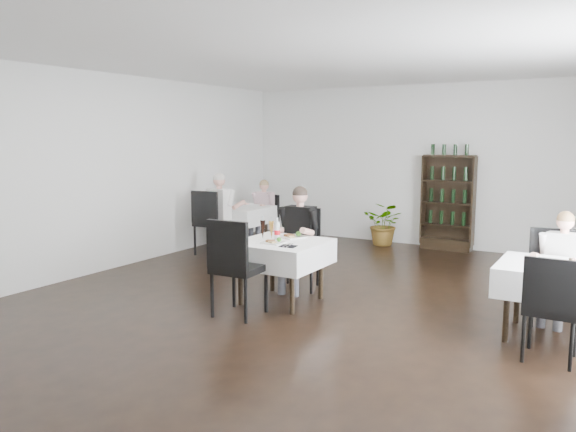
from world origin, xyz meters
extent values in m
plane|color=black|center=(0.00, 0.00, 0.00)|extent=(9.00, 9.00, 0.00)
plane|color=white|center=(0.00, 0.00, 3.00)|extent=(9.00, 9.00, 0.00)
plane|color=white|center=(0.00, 4.50, 1.50)|extent=(7.00, 0.00, 7.00)
plane|color=white|center=(-3.50, 0.00, 1.50)|extent=(0.00, 9.00, 9.00)
cube|color=black|center=(0.60, 4.32, 0.10)|extent=(0.90, 0.28, 0.20)
cylinder|color=black|center=(-0.67, -0.36, 0.35)|extent=(0.06, 0.06, 0.71)
cylinder|color=black|center=(-0.67, 0.36, 0.35)|extent=(0.06, 0.06, 0.71)
cylinder|color=black|center=(0.07, -0.36, 0.35)|extent=(0.06, 0.06, 0.71)
cylinder|color=black|center=(0.07, 0.36, 0.35)|extent=(0.06, 0.06, 0.71)
cube|color=black|center=(-0.30, 0.00, 0.73)|extent=(0.85, 0.85, 0.04)
cube|color=white|center=(-0.30, 0.00, 0.62)|extent=(1.03, 1.03, 0.30)
cylinder|color=black|center=(-3.04, 2.16, 0.35)|extent=(0.06, 0.06, 0.71)
cylinder|color=black|center=(-3.04, 2.84, 0.35)|extent=(0.06, 0.06, 0.71)
cylinder|color=black|center=(-2.36, 2.16, 0.35)|extent=(0.06, 0.06, 0.71)
cylinder|color=black|center=(-2.36, 2.84, 0.35)|extent=(0.06, 0.06, 0.71)
cube|color=black|center=(-2.70, 2.50, 0.73)|extent=(0.80, 0.80, 0.04)
cube|color=white|center=(-2.70, 2.50, 0.62)|extent=(0.98, 0.98, 0.30)
cylinder|color=black|center=(2.36, -0.04, 0.35)|extent=(0.06, 0.06, 0.71)
cylinder|color=black|center=(2.36, 0.64, 0.35)|extent=(0.06, 0.06, 0.71)
cube|color=black|center=(2.70, 0.30, 0.73)|extent=(0.80, 0.80, 0.04)
cube|color=white|center=(2.70, 0.30, 0.62)|extent=(0.98, 0.98, 0.30)
imported|color=#22571D|center=(-0.51, 4.12, 0.41)|extent=(0.76, 0.66, 0.82)
cylinder|color=black|center=(-0.56, 0.38, 0.25)|extent=(0.04, 0.04, 0.49)
cylinder|color=black|center=(-0.67, 0.79, 0.25)|extent=(0.04, 0.04, 0.49)
cylinder|color=black|center=(-0.15, 0.50, 0.25)|extent=(0.04, 0.04, 0.49)
cylinder|color=black|center=(-0.26, 0.91, 0.25)|extent=(0.04, 0.04, 0.49)
cube|color=black|center=(-0.41, 0.64, 0.52)|extent=(0.61, 0.61, 0.07)
cube|color=black|center=(-0.47, 0.86, 0.81)|extent=(0.49, 0.19, 0.53)
cylinder|color=black|center=(-0.23, -0.46, 0.26)|extent=(0.04, 0.04, 0.52)
cylinder|color=black|center=(-0.21, -0.91, 0.26)|extent=(0.04, 0.04, 0.52)
cylinder|color=black|center=(-0.68, -0.48, 0.26)|extent=(0.04, 0.04, 0.52)
cylinder|color=black|center=(-0.66, -0.93, 0.26)|extent=(0.04, 0.04, 0.52)
cube|color=black|center=(-0.45, -0.69, 0.55)|extent=(0.54, 0.54, 0.08)
cube|color=black|center=(-0.43, -0.93, 0.85)|extent=(0.52, 0.08, 0.56)
cylinder|color=black|center=(-2.86, 3.06, 0.21)|extent=(0.03, 0.03, 0.43)
cylinder|color=black|center=(-2.72, 3.41, 0.21)|extent=(0.03, 0.03, 0.43)
cylinder|color=black|center=(-2.51, 2.93, 0.21)|extent=(0.03, 0.03, 0.43)
cylinder|color=black|center=(-2.38, 3.27, 0.21)|extent=(0.03, 0.03, 0.43)
cube|color=black|center=(-2.62, 3.17, 0.45)|extent=(0.55, 0.55, 0.06)
cube|color=black|center=(-2.54, 3.35, 0.70)|extent=(0.41, 0.20, 0.46)
cylinder|color=black|center=(-2.61, 2.07, 0.26)|extent=(0.04, 0.04, 0.51)
cylinder|color=black|center=(-2.58, 1.62, 0.26)|extent=(0.04, 0.04, 0.51)
cylinder|color=black|center=(-3.05, 2.04, 0.26)|extent=(0.04, 0.04, 0.51)
cylinder|color=black|center=(-3.02, 1.59, 0.26)|extent=(0.04, 0.04, 0.51)
cube|color=black|center=(-2.82, 1.83, 0.55)|extent=(0.55, 0.55, 0.08)
cube|color=black|center=(-2.80, 1.60, 0.85)|extent=(0.52, 0.09, 0.56)
cylinder|color=black|center=(2.53, 0.57, 0.23)|extent=(0.04, 0.04, 0.47)
cylinder|color=black|center=(2.44, 0.97, 0.23)|extent=(0.04, 0.04, 0.47)
cylinder|color=black|center=(2.93, 0.66, 0.23)|extent=(0.04, 0.04, 0.47)
cylinder|color=black|center=(2.84, 1.06, 0.23)|extent=(0.04, 0.04, 0.47)
cube|color=black|center=(2.69, 0.81, 0.50)|extent=(0.56, 0.56, 0.07)
cube|color=black|center=(2.64, 1.02, 0.78)|extent=(0.47, 0.15, 0.51)
cylinder|color=black|center=(2.99, -0.11, 0.23)|extent=(0.04, 0.04, 0.45)
cylinder|color=black|center=(2.98, -0.51, 0.23)|extent=(0.04, 0.04, 0.45)
cylinder|color=black|center=(2.59, -0.11, 0.23)|extent=(0.04, 0.04, 0.45)
cylinder|color=black|center=(2.59, -0.50, 0.23)|extent=(0.04, 0.04, 0.45)
cube|color=black|center=(2.79, -0.31, 0.48)|extent=(0.46, 0.46, 0.07)
cube|color=black|center=(2.78, -0.51, 0.75)|extent=(0.45, 0.06, 0.49)
cube|color=#43434B|center=(-0.48, 0.46, 0.54)|extent=(0.16, 0.41, 0.14)
cylinder|color=#43434B|center=(-0.47, 0.29, 0.24)|extent=(0.11, 0.11, 0.47)
cube|color=#43434B|center=(-0.29, 0.47, 0.54)|extent=(0.16, 0.41, 0.14)
cylinder|color=#43434B|center=(-0.28, 0.30, 0.24)|extent=(0.11, 0.11, 0.47)
cube|color=black|center=(-0.39, 0.65, 0.86)|extent=(0.40, 0.23, 0.53)
cylinder|color=tan|center=(-0.60, 0.38, 0.84)|extent=(0.09, 0.30, 0.15)
cylinder|color=tan|center=(-0.16, 0.40, 0.84)|extent=(0.09, 0.30, 0.15)
sphere|color=tan|center=(-0.39, 0.63, 1.27)|extent=(0.20, 0.20, 0.20)
sphere|color=black|center=(-0.39, 0.63, 1.30)|extent=(0.20, 0.20, 0.20)
cube|color=#43434B|center=(-2.69, 3.00, 0.48)|extent=(0.16, 0.37, 0.12)
cylinder|color=#43434B|center=(-2.71, 2.85, 0.21)|extent=(0.09, 0.09, 0.42)
cube|color=#43434B|center=(-2.52, 2.98, 0.48)|extent=(0.16, 0.37, 0.12)
cylinder|color=#43434B|center=(-2.54, 2.83, 0.21)|extent=(0.09, 0.09, 0.42)
cube|color=#C6A3AA|center=(-2.59, 3.15, 0.76)|extent=(0.36, 0.22, 0.47)
cylinder|color=tan|center=(-2.81, 2.94, 0.74)|extent=(0.10, 0.27, 0.13)
cylinder|color=tan|center=(-2.42, 2.90, 0.74)|extent=(0.10, 0.27, 0.13)
sphere|color=tan|center=(-2.59, 3.14, 1.12)|extent=(0.18, 0.18, 0.18)
sphere|color=olive|center=(-2.59, 3.14, 1.14)|extent=(0.18, 0.18, 0.18)
cube|color=#43434B|center=(-2.61, 2.08, 0.55)|extent=(0.17, 0.42, 0.14)
cylinder|color=#43434B|center=(-2.60, 2.25, 0.24)|extent=(0.11, 0.11, 0.48)
cube|color=#43434B|center=(-2.81, 2.09, 0.55)|extent=(0.17, 0.42, 0.14)
cylinder|color=#43434B|center=(-2.79, 2.27, 0.24)|extent=(0.11, 0.11, 0.48)
cube|color=white|center=(-2.72, 1.90, 0.88)|extent=(0.41, 0.25, 0.54)
cylinder|color=tan|center=(-2.48, 2.14, 0.86)|extent=(0.10, 0.31, 0.15)
cylinder|color=tan|center=(-2.93, 2.18, 0.86)|extent=(0.10, 0.31, 0.15)
sphere|color=tan|center=(-2.72, 1.92, 1.29)|extent=(0.21, 0.21, 0.21)
sphere|color=beige|center=(-2.72, 1.92, 1.32)|extent=(0.21, 0.21, 0.21)
cube|color=#43434B|center=(2.65, 0.77, 0.48)|extent=(0.20, 0.38, 0.12)
cylinder|color=#43434B|center=(2.61, 0.62, 0.21)|extent=(0.10, 0.10, 0.42)
cube|color=#43434B|center=(2.82, 0.73, 0.48)|extent=(0.20, 0.38, 0.12)
cylinder|color=#43434B|center=(2.78, 0.58, 0.21)|extent=(0.10, 0.10, 0.42)
cube|color=white|center=(2.77, 0.91, 0.77)|extent=(0.38, 0.26, 0.48)
cylinder|color=tan|center=(2.52, 0.73, 0.75)|extent=(0.13, 0.28, 0.13)
cylinder|color=tan|center=(2.91, 0.64, 0.75)|extent=(0.13, 0.28, 0.13)
sphere|color=tan|center=(2.77, 0.90, 1.13)|extent=(0.18, 0.18, 0.18)
sphere|color=brown|center=(2.77, 0.90, 1.16)|extent=(0.18, 0.18, 0.18)
cube|color=white|center=(-0.30, 0.26, 0.78)|extent=(0.36, 0.36, 0.02)
cube|color=#563018|center=(-0.33, 0.24, 0.80)|extent=(0.13, 0.11, 0.03)
sphere|color=#36721E|center=(-0.23, 0.31, 0.82)|extent=(0.07, 0.07, 0.07)
cube|color=olive|center=(-0.27, 0.20, 0.80)|extent=(0.13, 0.12, 0.02)
cube|color=white|center=(-0.31, -0.17, 0.78)|extent=(0.24, 0.24, 0.02)
cube|color=#563018|center=(-0.34, -0.19, 0.80)|extent=(0.11, 0.10, 0.02)
sphere|color=#36721E|center=(-0.25, -0.13, 0.82)|extent=(0.06, 0.06, 0.06)
cube|color=olive|center=(-0.29, -0.23, 0.80)|extent=(0.10, 0.09, 0.02)
cone|color=black|center=(-0.57, 0.00, 0.89)|extent=(0.07, 0.07, 0.24)
cylinder|color=silver|center=(-0.57, 0.00, 1.04)|extent=(0.02, 0.02, 0.06)
cone|color=gold|center=(-0.48, 0.05, 0.88)|extent=(0.07, 0.07, 0.23)
cylinder|color=silver|center=(-0.48, 0.05, 1.03)|extent=(0.02, 0.02, 0.06)
cylinder|color=silver|center=(-0.38, 0.03, 0.88)|extent=(0.07, 0.07, 0.23)
cylinder|color=red|center=(-0.38, 0.03, 0.87)|extent=(0.07, 0.07, 0.06)
cylinder|color=silver|center=(-0.38, 0.03, 1.03)|extent=(0.03, 0.03, 0.06)
cube|color=black|center=(-0.05, -0.25, 0.77)|extent=(0.20, 0.17, 0.01)
cylinder|color=silver|center=(-0.07, -0.25, 0.78)|extent=(0.04, 0.21, 0.01)
cylinder|color=silver|center=(-0.03, -0.25, 0.78)|extent=(0.05, 0.21, 0.01)
cylinder|color=black|center=(2.88, 0.27, 0.82)|extent=(0.05, 0.05, 0.09)
camera|label=1|loc=(3.24, -5.81, 2.06)|focal=35.00mm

